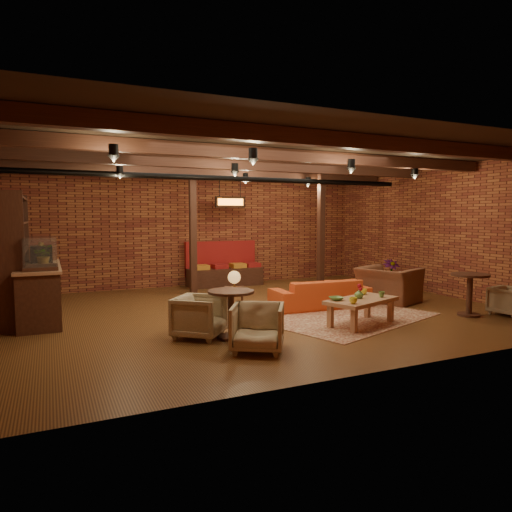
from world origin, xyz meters
name	(u,v)px	position (x,y,z in m)	size (l,w,h in m)	color
floor	(258,311)	(0.00, 0.00, 0.00)	(10.00, 10.00, 0.00)	#3A1F0E
ceiling	(258,155)	(0.00, 0.00, 3.20)	(10.00, 8.00, 0.02)	black
wall_back	(199,229)	(0.00, 4.00, 1.60)	(10.00, 0.02, 3.20)	maroon
wall_front	(391,246)	(0.00, -4.00, 1.60)	(10.00, 0.02, 3.20)	maroon
wall_right	(439,231)	(5.00, 0.00, 1.60)	(0.02, 8.00, 3.20)	maroon
ceiling_beams	(258,161)	(0.00, 0.00, 3.08)	(9.80, 6.40, 0.22)	black
ceiling_pipe	(229,178)	(0.00, 1.60, 2.85)	(0.12, 0.12, 9.60)	black
post_left	(193,231)	(-0.60, 2.60, 1.60)	(0.16, 0.16, 3.20)	black
post_right	(321,230)	(2.80, 2.00, 1.60)	(0.16, 0.16, 3.20)	black
service_counter	(39,278)	(-4.10, 1.00, 0.80)	(0.80, 2.50, 1.60)	black
plant_counter	(44,255)	(-4.00, 1.20, 1.22)	(0.35, 0.39, 0.30)	#337F33
shelving_hutch	(15,257)	(-4.50, 1.10, 1.20)	(0.52, 2.00, 2.40)	black
banquette	(225,268)	(0.60, 3.55, 0.50)	(2.10, 0.70, 1.00)	maroon
service_sign	(230,202)	(0.60, 3.10, 2.35)	(0.86, 0.06, 0.30)	orange
ceiling_spotlights	(258,172)	(0.00, 0.00, 2.86)	(6.40, 4.40, 0.28)	black
rug	(342,316)	(1.30, -1.13, 0.01)	(3.27, 2.50, 0.01)	maroon
sofa	(320,293)	(1.37, -0.23, 0.31)	(2.12, 0.83, 0.62)	#C8441B
coffee_table	(361,302)	(1.18, -1.88, 0.43)	(1.56, 1.12, 0.73)	#9C6A49
side_table_lamp	(234,280)	(-0.44, 0.22, 0.64)	(0.52, 0.52, 0.84)	black
round_table_left	(231,306)	(-1.27, -1.73, 0.53)	(0.75, 0.75, 0.78)	black
armchair_a	(200,314)	(-1.72, -1.48, 0.38)	(0.74, 0.69, 0.76)	beige
armchair_b	(257,325)	(-1.17, -2.54, 0.38)	(0.74, 0.70, 0.76)	beige
armchair_right	(389,279)	(3.13, -0.35, 0.54)	(1.23, 0.80, 1.08)	brown
side_table_book	(401,274)	(4.30, 0.56, 0.48)	(0.59, 0.59, 0.54)	black
round_table_right	(470,288)	(3.62, -2.14, 0.56)	(0.72, 0.72, 0.84)	black
armchair_far	(509,300)	(4.40, -2.42, 0.31)	(0.61, 0.57, 0.62)	beige
plant_tall	(391,244)	(4.40, 1.04, 1.22)	(1.37, 1.37, 2.44)	#4C7F4C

